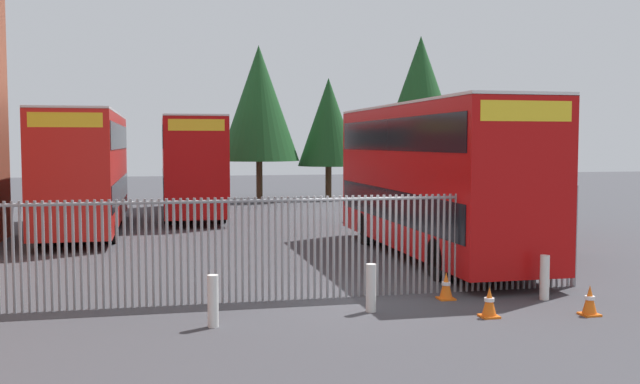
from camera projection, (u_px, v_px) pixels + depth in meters
ground_plane at (293, 245)px, 23.30m from camera, size 100.00×100.00×0.00m
palisade_fence at (279, 245)px, 15.04m from camera, size 13.94×0.14×2.35m
double_decker_bus_near_gate at (432, 174)px, 20.60m from camera, size 2.54×10.81×4.42m
double_decker_bus_behind_fence_left at (85, 167)px, 26.50m from camera, size 2.54×10.81×4.42m
double_decker_bus_behind_fence_right at (463, 167)px, 26.63m from camera, size 2.54×10.81×4.42m
double_decker_bus_far_back at (191, 163)px, 32.58m from camera, size 2.54×10.81×4.42m
bollard_near_left at (213, 301)px, 12.91m from camera, size 0.20×0.20×0.95m
bollard_center_front at (371, 288)px, 14.08m from camera, size 0.20×0.20×0.95m
bollard_near_right at (545, 277)px, 15.17m from camera, size 0.20×0.20×0.95m
traffic_cone_by_gate at (446, 286)px, 15.20m from camera, size 0.34×0.34×0.59m
traffic_cone_mid_forecourt at (590, 301)px, 13.79m from camera, size 0.34×0.34×0.59m
traffic_cone_near_kerb at (489, 302)px, 13.64m from camera, size 0.34×0.34×0.59m
tree_tall_back at (421, 94)px, 39.44m from camera, size 4.39×4.39×9.17m
tree_short_side at (329, 122)px, 42.23m from camera, size 3.62×3.62×7.13m
tree_mid_row at (259, 103)px, 40.91m from camera, size 4.60×4.60×8.86m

